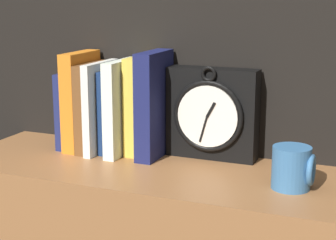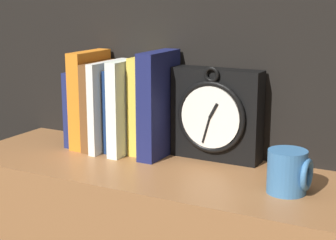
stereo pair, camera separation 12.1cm
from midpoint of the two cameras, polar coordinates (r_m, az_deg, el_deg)
clock at (r=1.30m, az=1.80°, el=0.61°), size 0.21×0.07×0.22m
book_slot0_navy at (r=1.44m, az=-12.10°, el=1.07°), size 0.03×0.13×0.19m
book_slot1_orange at (r=1.41m, az=-11.26°, el=1.93°), size 0.04×0.14×0.24m
book_slot2_brown at (r=1.39m, az=-10.16°, el=1.32°), size 0.02×0.14×0.21m
book_slot3_white at (r=1.38m, az=-9.31°, el=1.28°), size 0.02×0.15×0.22m
book_slot4_navy at (r=1.38m, az=-8.08°, el=0.95°), size 0.02×0.12×0.20m
book_slot5_white at (r=1.35m, az=-7.25°, el=1.25°), size 0.03×0.15×0.23m
book_slot6_yellow at (r=1.35m, az=-5.42°, el=1.45°), size 0.04×0.11×0.23m
book_slot7_navy at (r=1.31m, az=-4.07°, el=1.52°), size 0.04×0.14×0.25m
mug at (r=1.13m, az=9.60°, el=-4.87°), size 0.08×0.08×0.09m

